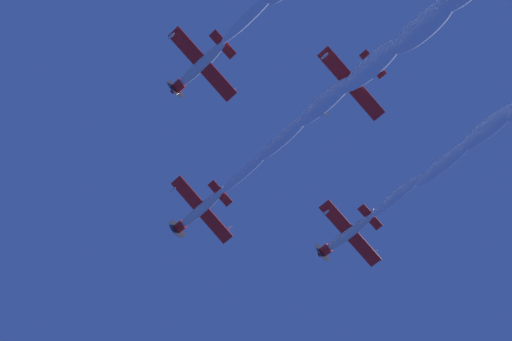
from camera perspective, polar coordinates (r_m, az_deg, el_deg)
The scene contains 5 objects.
airplane_lead at distance 71.81m, azimuth -4.93°, elevation -3.49°, with size 8.48×7.79×3.26m.
airplane_left_wingman at distance 66.43m, azimuth -4.88°, elevation 8.87°, with size 8.59×7.78×2.83m.
airplane_right_wingman at distance 72.14m, azimuth 7.77°, elevation -5.48°, with size 8.58×7.78×2.95m.
airplane_slot_tail at distance 66.73m, azimuth 7.84°, elevation 7.20°, with size 8.60×7.78×2.82m.
smoke_trail_lead at distance 65.71m, azimuth 11.67°, elevation 10.25°, with size 7.44×35.04×3.18m.
Camera 1 is at (-12.15, -30.75, 1.61)m, focal length 46.63 mm.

